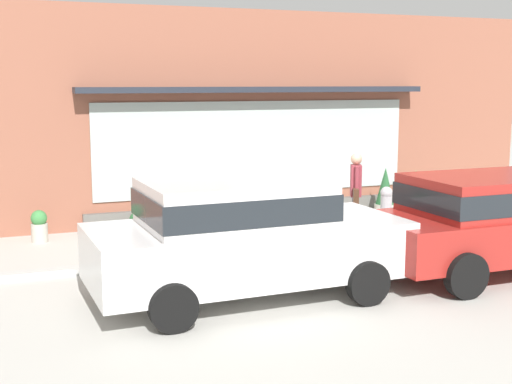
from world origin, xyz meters
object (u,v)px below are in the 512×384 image
Objects in this scene: potted_plant_near_hydrant at (207,205)px; potted_plant_window_left at (39,226)px; potted_plant_by_entrance at (415,192)px; pedestrian_with_handbag at (356,189)px; potted_plant_window_center at (385,193)px; parked_car_red at (494,218)px; parked_car_white at (243,233)px; potted_plant_corner_tall at (256,211)px; fire_hydrant at (386,210)px; potted_plant_doorstep at (137,223)px.

potted_plant_window_left is at bearing -177.41° from potted_plant_near_hydrant.
pedestrian_with_handbag is at bearing -144.88° from potted_plant_by_entrance.
potted_plant_window_center is 1.09× the size of potted_plant_by_entrance.
potted_plant_near_hydrant is (-3.17, 5.03, -0.43)m from parked_car_red.
potted_plant_by_entrance is at bearing 36.67° from parked_car_white.
potted_plant_window_center is at bearing -174.13° from potted_plant_by_entrance.
potted_plant_window_center is (1.76, 1.76, -0.43)m from pedestrian_with_handbag.
pedestrian_with_handbag is 3.25m from potted_plant_by_entrance.
parked_car_white is at bearing -142.08° from potted_plant_by_entrance.
potted_plant_window_center is at bearing 40.53° from parked_car_white.
parked_car_red is at bearing -65.54° from potted_plant_corner_tall.
parked_car_white is at bearing -113.32° from potted_plant_corner_tall.
potted_plant_corner_tall is at bearing -1.04° from potted_plant_window_left.
fire_hydrant is 0.85× the size of potted_plant_window_center.
parked_car_red is 5.26m from potted_plant_by_entrance.
potted_plant_doorstep is at bearing -2.81° from potted_plant_window_left.
potted_plant_corner_tall is 0.60× the size of potted_plant_by_entrance.
potted_plant_doorstep is at bearing -179.73° from potted_plant_window_center.
potted_plant_window_center is at bearing 0.27° from potted_plant_corner_tall.
potted_plant_doorstep is 6.57m from potted_plant_by_entrance.
potted_plant_window_center is 3.18m from potted_plant_corner_tall.
potted_plant_near_hydrant is 1.57m from potted_plant_doorstep.
parked_car_white is 4.94m from potted_plant_near_hydrant.
potted_plant_window_center is (0.99, 4.81, -0.37)m from parked_car_red.
potted_plant_window_left is 4.38m from potted_plant_corner_tall.
parked_car_white is at bearing -101.57° from potted_plant_near_hydrant.
parked_car_red reaches higher than potted_plant_near_hydrant.
potted_plant_window_center reaches higher than potted_plant_by_entrance.
potted_plant_doorstep is at bearing -170.97° from potted_plant_near_hydrant.
parked_car_red is at bearing -101.60° from potted_plant_window_center.
pedestrian_with_handbag is 2.33m from potted_plant_corner_tall.
potted_plant_doorstep is 1.85m from potted_plant_window_left.
parked_car_white is at bearing -138.21° from potted_plant_window_center.
parked_car_red reaches higher than potted_plant_doorstep.
parked_car_white is 7.64m from potted_plant_by_entrance.
pedestrian_with_handbag reaches higher than potted_plant_near_hydrant.
potted_plant_window_center is (4.16, -0.22, 0.06)m from potted_plant_near_hydrant.
parked_car_red is 5.39× the size of potted_plant_near_hydrant.
potted_plant_window_center is at bearing -3.00° from potted_plant_near_hydrant.
potted_plant_window_left is (-1.85, 0.09, 0.07)m from potted_plant_doorstep.
fire_hydrant is 0.21× the size of parked_car_white.
pedestrian_with_handbag reaches higher than fire_hydrant.
potted_plant_window_center is at bearing 59.01° from fire_hydrant.
potted_plant_window_center is 1.78× the size of potted_plant_window_left.
fire_hydrant is 1.51× the size of potted_plant_window_left.
potted_plant_near_hydrant is at bearing 166.78° from potted_plant_corner_tall.
potted_plant_window_center is at bearing -0.49° from potted_plant_window_left.
potted_plant_near_hydrant is 0.80× the size of potted_plant_by_entrance.
parked_car_red is 4.92m from potted_plant_window_center.
potted_plant_corner_tall is at bearing 65.43° from parked_car_white.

